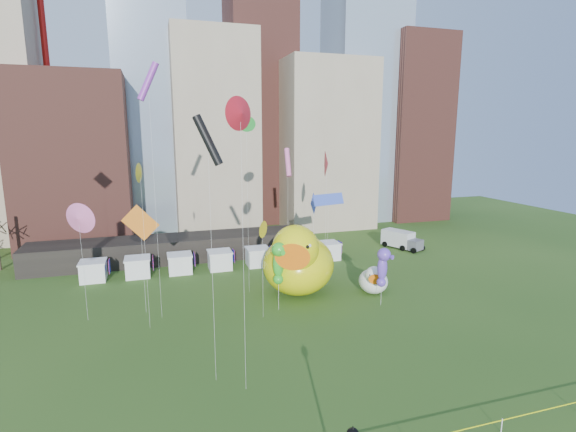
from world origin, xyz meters
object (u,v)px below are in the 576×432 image
object	(u,v)px
small_duck	(373,280)
box_truck	(401,239)
big_duck	(298,261)
seahorse_purple	(383,264)
seahorse_green	(279,260)

from	to	relation	value
small_duck	box_truck	world-z (taller)	small_duck
big_duck	small_duck	bearing A→B (deg)	9.09
box_truck	big_duck	bearing A→B (deg)	-171.73
small_duck	seahorse_purple	xyz separation A→B (m)	(-0.80, -3.21, 2.81)
small_duck	seahorse_green	size ratio (longest dim) A/B	0.70
small_duck	seahorse_purple	bearing A→B (deg)	-80.29
big_duck	seahorse_green	bearing A→B (deg)	-107.39
seahorse_purple	box_truck	world-z (taller)	seahorse_purple
seahorse_green	box_truck	size ratio (longest dim) A/B	1.06
small_duck	seahorse_purple	world-z (taller)	seahorse_purple
small_duck	big_duck	bearing A→B (deg)	-171.99
big_duck	box_truck	size ratio (longest dim) A/B	1.80
seahorse_green	box_truck	world-z (taller)	seahorse_green
big_duck	seahorse_purple	size ratio (longest dim) A/B	1.95
big_duck	box_truck	xyz separation A→B (m)	(21.11, 13.51, -2.40)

